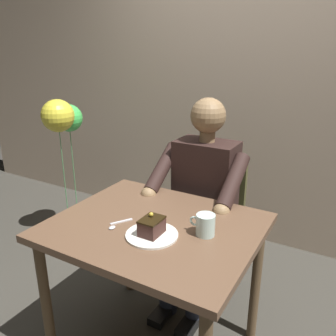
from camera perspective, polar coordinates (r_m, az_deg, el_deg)
cafe_rear_panel at (r=2.80m, az=14.49°, el=17.83°), size 6.40×0.12×3.00m
dining_table at (r=1.70m, az=-2.14°, el=-12.03°), size 0.95×0.79×0.76m
chair at (r=2.31m, az=6.93°, el=-7.75°), size 0.42×0.42×0.90m
seated_person at (r=2.09m, az=5.26°, el=-5.58°), size 0.53×0.58×1.28m
dessert_plate at (r=1.55m, az=-2.67°, el=-10.92°), size 0.23×0.23×0.01m
cake_slice at (r=1.53m, az=-2.70°, el=-9.53°), size 0.08×0.11×0.09m
coffee_cup at (r=1.55m, az=6.14°, el=-9.21°), size 0.12×0.08×0.10m
dessert_spoon at (r=1.65m, az=-8.48°, el=-9.22°), size 0.07×0.14×0.01m
balloon_display at (r=2.84m, az=-16.70°, el=6.08°), size 0.26×0.36×1.18m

